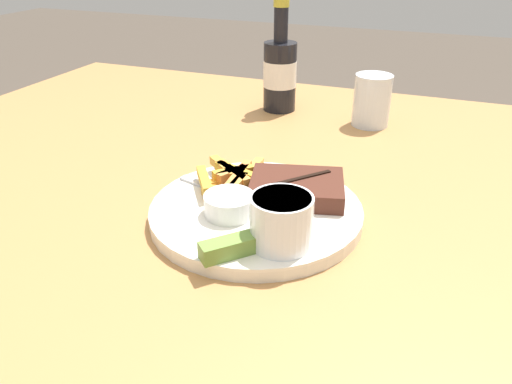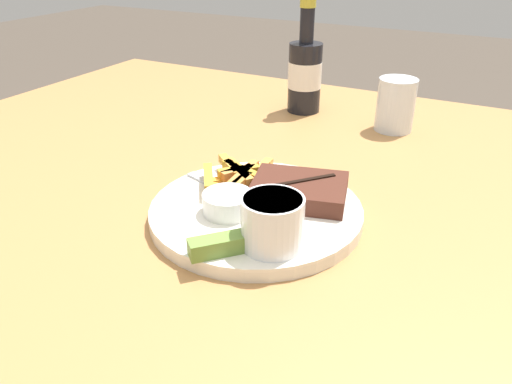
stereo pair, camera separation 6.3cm
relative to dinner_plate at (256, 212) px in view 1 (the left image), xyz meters
name	(u,v)px [view 1 (the left image)]	position (x,y,z in m)	size (l,w,h in m)	color
dining_table	(256,260)	(0.00, 0.00, -0.08)	(1.47, 1.27, 0.77)	#A87542
dinner_plate	(256,212)	(0.00, 0.00, 0.00)	(0.27, 0.27, 0.02)	silver
steak_portion	(297,188)	(0.04, 0.04, 0.02)	(0.14, 0.12, 0.03)	#472319
fries_pile	(232,176)	(-0.05, 0.05, 0.02)	(0.09, 0.14, 0.02)	gold
coleslaw_cup	(281,218)	(0.06, -0.07, 0.04)	(0.07, 0.07, 0.06)	white
dipping_sauce_cup	(229,204)	(-0.02, -0.03, 0.02)	(0.06, 0.06, 0.03)	silver
pickle_spear	(232,247)	(0.01, -0.11, 0.02)	(0.06, 0.07, 0.02)	olive
fork_utensil	(215,189)	(-0.07, 0.02, 0.01)	(0.13, 0.05, 0.00)	#B7B7BC
beer_bottle	(280,72)	(-0.12, 0.43, 0.07)	(0.07, 0.07, 0.22)	black
drinking_glass	(372,100)	(0.08, 0.40, 0.04)	(0.07, 0.07, 0.10)	silver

